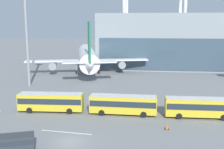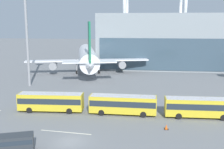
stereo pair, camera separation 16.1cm
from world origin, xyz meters
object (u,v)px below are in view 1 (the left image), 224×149
at_px(shuttle_bus_1, 123,103).
at_px(floodlight_mast, 26,22).
at_px(airliner_at_gate_near, 87,57).
at_px(service_van_foreground, 11,143).
at_px(shuttle_bus_2, 200,106).
at_px(shuttle_bus_0, 51,101).
at_px(traffic_cone_0, 167,127).

height_order(shuttle_bus_1, floodlight_mast, floodlight_mast).
distance_m(airliner_at_gate_near, service_van_foreground, 52.87).
height_order(airliner_at_gate_near, shuttle_bus_2, airliner_at_gate_near).
distance_m(shuttle_bus_0, shuttle_bus_2, 24.96).
bearing_deg(airliner_at_gate_near, shuttle_bus_1, -173.54).
bearing_deg(floodlight_mast, shuttle_bus_0, -57.68).
height_order(shuttle_bus_0, shuttle_bus_1, same).
relative_size(shuttle_bus_0, shuttle_bus_2, 1.01).
distance_m(shuttle_bus_0, traffic_cone_0, 20.27).
relative_size(airliner_at_gate_near, traffic_cone_0, 51.99).
relative_size(shuttle_bus_1, shuttle_bus_2, 1.00).
xyz_separation_m(shuttle_bus_1, traffic_cone_0, (6.79, -6.00, -1.52)).
relative_size(airliner_at_gate_near, shuttle_bus_1, 3.41).
bearing_deg(shuttle_bus_2, floodlight_mast, 151.63).
xyz_separation_m(shuttle_bus_2, floodlight_mast, (-36.76, 18.92, 13.30)).
bearing_deg(airliner_at_gate_near, service_van_foreground, 167.98).
relative_size(shuttle_bus_1, floodlight_mast, 0.44).
height_order(shuttle_bus_1, shuttle_bus_2, same).
bearing_deg(floodlight_mast, traffic_cone_0, -38.54).
distance_m(shuttle_bus_1, shuttle_bus_2, 12.48).
relative_size(airliner_at_gate_near, service_van_foreground, 6.80).
bearing_deg(service_van_foreground, floodlight_mast, -90.31).
relative_size(shuttle_bus_0, service_van_foreground, 2.00).
bearing_deg(service_van_foreground, shuttle_bus_1, -147.45).
height_order(airliner_at_gate_near, shuttle_bus_1, airliner_at_gate_near).
bearing_deg(traffic_cone_0, service_van_foreground, -152.85).
bearing_deg(airliner_at_gate_near, floodlight_mast, 136.02).
xyz_separation_m(airliner_at_gate_near, shuttle_bus_1, (13.59, -37.05, -3.06)).
bearing_deg(shuttle_bus_0, service_van_foreground, -91.15).
distance_m(airliner_at_gate_near, shuttle_bus_1, 39.59).
distance_m(shuttle_bus_0, shuttle_bus_1, 12.48).
relative_size(airliner_at_gate_near, shuttle_bus_2, 3.41).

